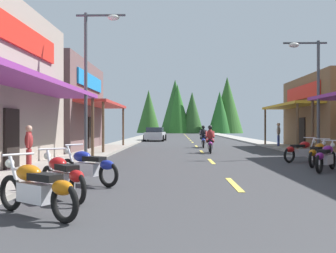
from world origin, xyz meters
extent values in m
cube|color=#38383A|center=(0.00, 34.26, -0.05)|extent=(9.76, 98.51, 0.10)
cube|color=gray|center=(-5.94, 34.26, 0.06)|extent=(2.13, 98.51, 0.12)
cube|color=#9E9991|center=(5.94, 34.26, 0.06)|extent=(2.13, 98.51, 0.12)
cube|color=#E0C64C|center=(0.00, 8.97, 0.01)|extent=(0.16, 2.40, 0.01)
cube|color=#E0C64C|center=(0.00, 15.50, 0.01)|extent=(0.16, 2.40, 0.01)
cube|color=#E0C64C|center=(0.00, 21.67, 0.01)|extent=(0.16, 2.40, 0.01)
cube|color=#E0C64C|center=(0.00, 27.97, 0.01)|extent=(0.16, 2.40, 0.01)
cube|color=#E0C64C|center=(0.00, 34.94, 0.01)|extent=(0.16, 2.40, 0.01)
cube|color=#E0C64C|center=(0.00, 40.17, 0.01)|extent=(0.16, 2.40, 0.01)
cube|color=#E0C64C|center=(0.00, 45.68, 0.01)|extent=(0.16, 2.40, 0.01)
cube|color=#E0C64C|center=(0.00, 51.00, 0.01)|extent=(0.16, 2.40, 0.01)
cube|color=#E0C64C|center=(0.00, 56.64, 0.01)|extent=(0.16, 2.40, 0.01)
cube|color=#E0C64C|center=(0.00, 62.26, 0.01)|extent=(0.16, 2.40, 0.01)
cube|color=#E0C64C|center=(0.00, 67.79, 0.01)|extent=(0.16, 2.40, 0.01)
cube|color=#E0C64C|center=(0.00, 73.20, 0.01)|extent=(0.16, 2.40, 0.01)
cube|color=#8C338C|center=(-6.11, 11.63, 2.90)|extent=(1.80, 10.82, 0.16)
cylinder|color=brown|center=(-5.41, 16.84, 1.41)|extent=(0.14, 0.14, 2.82)
cube|color=red|center=(-6.95, 11.63, 4.71)|extent=(0.10, 8.41, 0.90)
cube|color=black|center=(-6.97, 11.63, 1.05)|extent=(0.08, 1.10, 2.10)
cube|color=brown|center=(-10.35, 23.28, 2.79)|extent=(6.69, 9.02, 5.57)
cube|color=#B72D28|center=(-6.11, 23.28, 2.90)|extent=(1.80, 8.12, 0.16)
cylinder|color=brown|center=(-5.41, 19.42, 1.41)|extent=(0.14, 0.14, 2.82)
cylinder|color=brown|center=(-5.41, 27.14, 1.41)|extent=(0.14, 0.14, 2.82)
cube|color=#197FCC|center=(-6.95, 23.28, 4.35)|extent=(0.10, 6.31, 0.90)
cube|color=black|center=(-6.97, 23.28, 1.05)|extent=(0.08, 1.10, 2.10)
cylinder|color=brown|center=(5.41, 18.62, 1.41)|extent=(0.14, 0.14, 2.82)
cube|color=gold|center=(6.11, 25.06, 2.90)|extent=(1.80, 8.38, 0.16)
cylinder|color=brown|center=(5.41, 21.06, 1.41)|extent=(0.14, 0.14, 2.82)
cylinder|color=brown|center=(5.41, 29.05, 1.41)|extent=(0.14, 0.14, 2.82)
cube|color=red|center=(6.95, 25.06, 3.80)|extent=(0.10, 6.52, 0.90)
cube|color=black|center=(6.97, 25.06, 1.05)|extent=(0.08, 1.10, 2.10)
cylinder|color=#474C51|center=(-5.28, 14.94, 3.12)|extent=(0.14, 0.14, 6.24)
cylinder|color=#474C51|center=(-4.65, 14.94, 6.14)|extent=(2.07, 0.10, 0.10)
ellipsoid|color=silver|center=(-4.12, 14.94, 6.04)|extent=(0.50, 0.30, 0.24)
cylinder|color=#474C51|center=(5.28, 17.48, 2.80)|extent=(0.14, 0.14, 5.59)
cylinder|color=#474C51|center=(4.65, 17.48, 5.49)|extent=(2.07, 0.10, 0.10)
ellipsoid|color=silver|center=(4.12, 17.48, 5.39)|extent=(0.50, 0.30, 0.24)
torus|color=black|center=(3.98, 12.59, 0.32)|extent=(0.46, 0.57, 0.64)
torus|color=black|center=(3.08, 11.39, 0.32)|extent=(0.46, 0.57, 0.64)
cube|color=silver|center=(3.53, 11.99, 0.40)|extent=(0.64, 0.73, 0.32)
ellipsoid|color=#721972|center=(3.65, 12.15, 0.72)|extent=(0.59, 0.64, 0.28)
cube|color=black|center=(3.38, 11.79, 0.68)|extent=(0.58, 0.65, 0.12)
ellipsoid|color=#721972|center=(3.11, 11.43, 0.55)|extent=(0.46, 0.50, 0.24)
cylinder|color=silver|center=(3.90, 12.49, 0.65)|extent=(0.27, 0.33, 0.71)
cylinder|color=silver|center=(3.83, 12.39, 1.02)|extent=(0.50, 0.39, 0.04)
sphere|color=white|center=(4.00, 12.62, 0.85)|extent=(0.16, 0.16, 0.16)
torus|color=black|center=(4.30, 14.21, 0.32)|extent=(0.46, 0.58, 0.64)
torus|color=black|center=(3.42, 13.00, 0.32)|extent=(0.46, 0.58, 0.64)
cube|color=silver|center=(3.86, 13.60, 0.40)|extent=(0.64, 0.73, 0.32)
ellipsoid|color=#BF660C|center=(3.97, 13.77, 0.72)|extent=(0.59, 0.64, 0.28)
cube|color=black|center=(3.71, 13.40, 0.68)|extent=(0.58, 0.65, 0.12)
ellipsoid|color=#BF660C|center=(3.45, 13.04, 0.55)|extent=(0.45, 0.50, 0.24)
cylinder|color=silver|center=(4.22, 14.11, 0.65)|extent=(0.27, 0.34, 0.71)
cylinder|color=silver|center=(4.15, 14.01, 1.02)|extent=(0.51, 0.38, 0.04)
sphere|color=white|center=(4.31, 14.24, 0.85)|extent=(0.16, 0.16, 0.16)
torus|color=black|center=(4.44, 15.76, 0.32)|extent=(0.59, 0.43, 0.64)
torus|color=black|center=(3.17, 14.96, 0.32)|extent=(0.59, 0.43, 0.64)
cube|color=silver|center=(3.81, 15.36, 0.40)|extent=(0.74, 0.61, 0.32)
ellipsoid|color=#A51414|center=(3.97, 15.47, 0.72)|extent=(0.64, 0.57, 0.28)
cube|color=black|center=(3.59, 15.23, 0.68)|extent=(0.66, 0.56, 0.12)
ellipsoid|color=#A51414|center=(3.21, 14.99, 0.55)|extent=(0.50, 0.44, 0.24)
cylinder|color=silver|center=(4.33, 15.69, 0.65)|extent=(0.35, 0.25, 0.71)
cylinder|color=silver|center=(4.23, 15.63, 1.02)|extent=(0.35, 0.53, 0.04)
sphere|color=white|center=(4.47, 15.78, 0.85)|extent=(0.16, 0.16, 0.16)
torus|color=black|center=(-4.46, 5.79, 0.32)|extent=(0.58, 0.45, 0.64)
torus|color=black|center=(-3.24, 4.92, 0.32)|extent=(0.58, 0.45, 0.64)
cube|color=silver|center=(-3.85, 5.36, 0.40)|extent=(0.73, 0.63, 0.32)
ellipsoid|color=#BF660C|center=(-4.01, 5.47, 0.72)|extent=(0.64, 0.59, 0.28)
cube|color=black|center=(-3.64, 5.21, 0.68)|extent=(0.65, 0.58, 0.12)
ellipsoid|color=#BF660C|center=(-3.28, 4.95, 0.55)|extent=(0.50, 0.45, 0.24)
cylinder|color=silver|center=(-4.35, 5.72, 0.65)|extent=(0.34, 0.26, 0.71)
cylinder|color=silver|center=(-4.26, 5.65, 1.02)|extent=(0.38, 0.51, 0.04)
sphere|color=white|center=(-4.48, 5.81, 0.85)|extent=(0.16, 0.16, 0.16)
torus|color=black|center=(-4.35, 7.46, 0.32)|extent=(0.49, 0.56, 0.64)
torus|color=black|center=(-3.39, 6.31, 0.32)|extent=(0.49, 0.56, 0.64)
cube|color=silver|center=(-3.87, 6.89, 0.40)|extent=(0.66, 0.72, 0.32)
ellipsoid|color=#A51414|center=(-4.00, 7.04, 0.72)|extent=(0.60, 0.63, 0.28)
cube|color=black|center=(-3.71, 6.69, 0.68)|extent=(0.60, 0.64, 0.12)
ellipsoid|color=#A51414|center=(-3.42, 6.35, 0.55)|extent=(0.47, 0.49, 0.24)
cylinder|color=silver|center=(-4.27, 7.36, 0.65)|extent=(0.28, 0.32, 0.71)
cylinder|color=silver|center=(-4.19, 7.27, 1.02)|extent=(0.49, 0.42, 0.04)
sphere|color=white|center=(-4.37, 7.48, 0.85)|extent=(0.16, 0.16, 0.16)
torus|color=black|center=(-4.43, 9.30, 0.32)|extent=(0.59, 0.44, 0.64)
torus|color=black|center=(-3.18, 8.47, 0.32)|extent=(0.59, 0.44, 0.64)
cube|color=silver|center=(-3.80, 8.88, 0.40)|extent=(0.74, 0.62, 0.32)
ellipsoid|color=navy|center=(-3.97, 9.00, 0.72)|extent=(0.64, 0.58, 0.28)
cube|color=black|center=(-3.59, 8.75, 0.68)|extent=(0.65, 0.57, 0.12)
ellipsoid|color=navy|center=(-3.22, 8.50, 0.55)|extent=(0.50, 0.44, 0.24)
cylinder|color=silver|center=(-4.32, 9.23, 0.65)|extent=(0.34, 0.26, 0.71)
cylinder|color=silver|center=(-4.22, 9.16, 1.02)|extent=(0.37, 0.52, 0.04)
sphere|color=white|center=(-4.45, 9.32, 0.85)|extent=(0.16, 0.16, 0.16)
torus|color=black|center=(0.44, 21.54, 0.32)|extent=(0.13, 0.64, 0.64)
torus|color=black|center=(0.36, 20.04, 0.32)|extent=(0.13, 0.64, 0.64)
cube|color=silver|center=(0.40, 20.79, 0.40)|extent=(0.32, 0.71, 0.32)
ellipsoid|color=#721972|center=(0.42, 20.99, 0.72)|extent=(0.35, 0.58, 0.28)
cube|color=black|center=(0.39, 20.54, 0.68)|extent=(0.31, 0.61, 0.12)
ellipsoid|color=#721972|center=(0.37, 20.09, 0.55)|extent=(0.26, 0.45, 0.24)
cylinder|color=silver|center=(0.44, 21.41, 0.65)|extent=(0.08, 0.37, 0.71)
cylinder|color=silver|center=(0.43, 21.29, 1.02)|extent=(0.60, 0.07, 0.04)
sphere|color=white|center=(0.45, 21.57, 0.85)|extent=(0.16, 0.16, 0.16)
ellipsoid|color=maroon|center=(0.40, 20.64, 1.05)|extent=(0.40, 0.40, 0.64)
sphere|color=black|center=(0.40, 20.69, 1.45)|extent=(0.24, 0.24, 0.24)
cylinder|color=maroon|center=(0.25, 20.82, 0.70)|extent=(0.16, 0.43, 0.24)
cylinder|color=maroon|center=(0.21, 20.95, 1.05)|extent=(0.13, 0.51, 0.40)
cylinder|color=maroon|center=(0.57, 20.80, 0.70)|extent=(0.16, 0.43, 0.24)
cylinder|color=maroon|center=(0.62, 20.93, 1.05)|extent=(0.13, 0.51, 0.40)
torus|color=black|center=(0.44, 26.99, 0.32)|extent=(0.13, 0.64, 0.64)
torus|color=black|center=(0.37, 25.50, 0.32)|extent=(0.13, 0.64, 0.64)
cube|color=silver|center=(0.40, 26.25, 0.40)|extent=(0.31, 0.71, 0.32)
ellipsoid|color=navy|center=(0.41, 26.45, 0.72)|extent=(0.35, 0.57, 0.28)
cube|color=black|center=(0.39, 26.00, 0.68)|extent=(0.31, 0.61, 0.12)
ellipsoid|color=navy|center=(0.37, 25.55, 0.55)|extent=(0.26, 0.45, 0.24)
cylinder|color=silver|center=(0.43, 26.86, 0.65)|extent=(0.08, 0.37, 0.71)
cylinder|color=silver|center=(0.43, 26.75, 1.02)|extent=(0.60, 0.07, 0.04)
sphere|color=white|center=(0.44, 27.02, 0.85)|extent=(0.16, 0.16, 0.16)
ellipsoid|color=black|center=(0.40, 26.10, 1.05)|extent=(0.40, 0.40, 0.64)
sphere|color=black|center=(0.40, 26.15, 1.45)|extent=(0.24, 0.24, 0.24)
cylinder|color=black|center=(0.24, 26.27, 0.70)|extent=(0.16, 0.43, 0.24)
cylinder|color=black|center=(0.20, 26.41, 1.05)|extent=(0.12, 0.51, 0.40)
cylinder|color=black|center=(0.56, 26.26, 0.70)|extent=(0.16, 0.43, 0.24)
cylinder|color=black|center=(0.62, 26.39, 1.05)|extent=(0.12, 0.51, 0.40)
cylinder|color=maroon|center=(-6.29, 11.42, 0.39)|extent=(0.14, 0.14, 0.77)
cylinder|color=maroon|center=(-6.26, 11.25, 0.39)|extent=(0.14, 0.14, 0.77)
ellipsoid|color=maroon|center=(-6.28, 11.33, 1.05)|extent=(0.33, 0.40, 0.55)
cylinder|color=maroon|center=(-6.32, 11.57, 1.08)|extent=(0.09, 0.09, 0.52)
cylinder|color=maroon|center=(-6.23, 11.10, 1.08)|extent=(0.09, 0.09, 0.52)
sphere|color=tan|center=(-6.28, 11.33, 1.44)|extent=(0.21, 0.21, 0.21)
cylinder|color=#333F8C|center=(5.64, 26.09, 0.44)|extent=(0.14, 0.14, 0.88)
cylinder|color=#333F8C|center=(5.72, 26.26, 0.44)|extent=(0.14, 0.14, 0.88)
ellipsoid|color=#B2A599|center=(5.68, 26.17, 1.19)|extent=(0.38, 0.43, 0.62)
cylinder|color=#B2A599|center=(5.58, 25.95, 1.22)|extent=(0.09, 0.09, 0.59)
cylinder|color=#B2A599|center=(5.78, 26.39, 1.22)|extent=(0.09, 0.09, 0.59)
sphere|color=tan|center=(5.68, 26.17, 1.63)|extent=(0.24, 0.24, 0.24)
cube|color=silver|center=(-3.68, 38.46, 0.55)|extent=(2.02, 4.39, 0.70)
cube|color=#262D38|center=(-3.69, 38.31, 1.10)|extent=(1.71, 2.28, 0.60)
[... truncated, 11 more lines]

